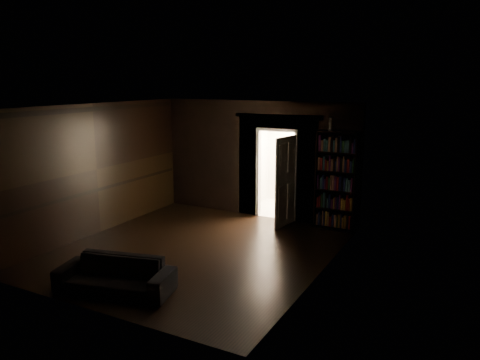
# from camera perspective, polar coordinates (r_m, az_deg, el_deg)

# --- Properties ---
(ground) EXTENTS (5.50, 5.50, 0.00)m
(ground) POSITION_cam_1_polar(r_m,az_deg,el_deg) (9.30, -5.36, -8.56)
(ground) COLOR black
(ground) RESTS_ON ground
(room_walls) EXTENTS (5.02, 5.61, 2.84)m
(room_walls) POSITION_cam_1_polar(r_m,az_deg,el_deg) (9.76, -2.17, 2.71)
(room_walls) COLOR black
(room_walls) RESTS_ON ground
(kitchen_alcove) EXTENTS (2.20, 1.80, 2.60)m
(kitchen_alcove) POSITION_cam_1_polar(r_m,az_deg,el_deg) (12.12, 6.57, 2.22)
(kitchen_alcove) COLOR beige
(kitchen_alcove) RESTS_ON ground
(sofa) EXTENTS (1.96, 1.19, 0.70)m
(sofa) POSITION_cam_1_polar(r_m,az_deg,el_deg) (7.73, -15.02, -10.56)
(sofa) COLOR black
(sofa) RESTS_ON ground
(bookshelf) EXTENTS (0.94, 0.46, 2.20)m
(bookshelf) POSITION_cam_1_polar(r_m,az_deg,el_deg) (10.48, 11.66, -0.13)
(bookshelf) COLOR black
(bookshelf) RESTS_ON ground
(refrigerator) EXTENTS (0.94, 0.91, 1.65)m
(refrigerator) POSITION_cam_1_polar(r_m,az_deg,el_deg) (12.21, 9.56, 0.37)
(refrigerator) COLOR white
(refrigerator) RESTS_ON ground
(door) EXTENTS (0.16, 0.85, 2.05)m
(door) POSITION_cam_1_polar(r_m,az_deg,el_deg) (10.58, 5.57, -0.23)
(door) COLOR white
(door) RESTS_ON ground
(figurine) EXTENTS (0.11, 0.11, 0.29)m
(figurine) POSITION_cam_1_polar(r_m,az_deg,el_deg) (10.34, 10.98, 6.73)
(figurine) COLOR white
(figurine) RESTS_ON bookshelf
(bottles) EXTENTS (0.62, 0.29, 0.26)m
(bottles) POSITION_cam_1_polar(r_m,az_deg,el_deg) (11.95, 9.38, 4.76)
(bottles) COLOR black
(bottles) RESTS_ON refrigerator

